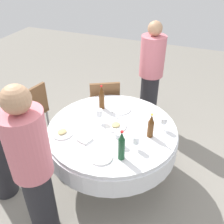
# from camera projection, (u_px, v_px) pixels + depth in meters

# --- Properties ---
(ground_plane) EXTENTS (10.00, 10.00, 0.00)m
(ground_plane) POSITION_uv_depth(u_px,v_px,m) (112.00, 174.00, 3.18)
(ground_plane) COLOR gray
(dining_table) EXTENTS (1.43, 1.43, 0.74)m
(dining_table) POSITION_uv_depth(u_px,v_px,m) (112.00, 138.00, 2.85)
(dining_table) COLOR white
(dining_table) RESTS_ON ground_plane
(bottle_brown_far) EXTENTS (0.07, 0.07, 0.31)m
(bottle_brown_far) POSITION_uv_depth(u_px,v_px,m) (102.00, 98.00, 3.00)
(bottle_brown_far) COLOR #593314
(bottle_brown_far) RESTS_ON dining_table
(bottle_dark_green_south) EXTENTS (0.06, 0.06, 0.32)m
(bottle_dark_green_south) POSITION_uv_depth(u_px,v_px,m) (122.00, 146.00, 2.29)
(bottle_dark_green_south) COLOR #194728
(bottle_dark_green_south) RESTS_ON dining_table
(bottle_brown_front) EXTENTS (0.06, 0.06, 0.28)m
(bottle_brown_front) POSITION_uv_depth(u_px,v_px,m) (151.00, 126.00, 2.57)
(bottle_brown_front) COLOR #593314
(bottle_brown_front) RESTS_ON dining_table
(wine_glass_outer) EXTENTS (0.07, 0.07, 0.16)m
(wine_glass_outer) POSITION_uv_depth(u_px,v_px,m) (99.00, 113.00, 2.78)
(wine_glass_outer) COLOR white
(wine_glass_outer) RESTS_ON dining_table
(wine_glass_west) EXTENTS (0.06, 0.06, 0.15)m
(wine_glass_west) POSITION_uv_depth(u_px,v_px,m) (136.00, 140.00, 2.43)
(wine_glass_west) COLOR white
(wine_glass_west) RESTS_ON dining_table
(wine_glass_east) EXTENTS (0.07, 0.07, 0.15)m
(wine_glass_east) POSITION_uv_depth(u_px,v_px,m) (164.00, 121.00, 2.68)
(wine_glass_east) COLOR white
(wine_glass_east) RESTS_ON dining_table
(wine_glass_mid) EXTENTS (0.07, 0.07, 0.13)m
(wine_glass_mid) POSITION_uv_depth(u_px,v_px,m) (118.00, 136.00, 2.49)
(wine_glass_mid) COLOR white
(wine_glass_mid) RESTS_ON dining_table
(plate_right) EXTENTS (0.23, 0.23, 0.04)m
(plate_right) POSITION_uv_depth(u_px,v_px,m) (116.00, 126.00, 2.77)
(plate_right) COLOR white
(plate_right) RESTS_ON dining_table
(plate_rear) EXTENTS (0.23, 0.23, 0.04)m
(plate_rear) POSITION_uv_depth(u_px,v_px,m) (62.00, 133.00, 2.67)
(plate_rear) COLOR white
(plate_rear) RESTS_ON dining_table
(plate_left) EXTENTS (0.24, 0.24, 0.02)m
(plate_left) POSITION_uv_depth(u_px,v_px,m) (121.00, 109.00, 3.05)
(plate_left) COLOR white
(plate_left) RESTS_ON dining_table
(plate_near) EXTENTS (0.22, 0.22, 0.02)m
(plate_near) POSITION_uv_depth(u_px,v_px,m) (101.00, 157.00, 2.38)
(plate_near) COLOR white
(plate_near) RESTS_ON dining_table
(spoon_south) EXTENTS (0.18, 0.03, 0.00)m
(spoon_south) POSITION_uv_depth(u_px,v_px,m) (144.00, 115.00, 2.95)
(spoon_south) COLOR silver
(spoon_south) RESTS_ON dining_table
(folded_napkin) EXTENTS (0.15, 0.15, 0.02)m
(folded_napkin) POSITION_uv_depth(u_px,v_px,m) (85.00, 139.00, 2.58)
(folded_napkin) COLOR white
(folded_napkin) RESTS_ON dining_table
(person_far) EXTENTS (0.34, 0.34, 1.64)m
(person_far) POSITION_uv_depth(u_px,v_px,m) (33.00, 168.00, 2.11)
(person_far) COLOR #26262B
(person_far) RESTS_ON ground_plane
(person_front) EXTENTS (0.34, 0.34, 1.58)m
(person_front) POSITION_uv_depth(u_px,v_px,m) (151.00, 75.00, 3.64)
(person_front) COLOR #26262B
(person_front) RESTS_ON ground_plane
(chair_east) EXTENTS (0.47, 0.47, 0.87)m
(chair_east) POSITION_uv_depth(u_px,v_px,m) (31.00, 109.00, 3.47)
(chair_east) COLOR brown
(chair_east) RESTS_ON ground_plane
(chair_mid) EXTENTS (0.54, 0.54, 0.87)m
(chair_mid) POSITION_uv_depth(u_px,v_px,m) (104.00, 102.00, 3.62)
(chair_mid) COLOR brown
(chair_mid) RESTS_ON ground_plane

